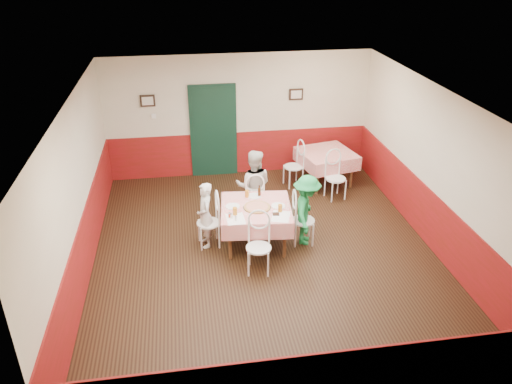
{
  "coord_description": "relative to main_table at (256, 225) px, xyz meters",
  "views": [
    {
      "loc": [
        -1.3,
        -7.32,
        4.96
      ],
      "look_at": [
        -0.11,
        0.32,
        1.05
      ],
      "focal_mm": 35.0,
      "sensor_mm": 36.0,
      "label": 1
    }
  ],
  "objects": [
    {
      "name": "pizza",
      "position": [
        0.01,
        -0.04,
        0.4
      ],
      "size": [
        0.51,
        0.51,
        0.03
      ],
      "primitive_type": "cylinder",
      "rotation": [
        0.0,
        0.0,
        -0.1
      ],
      "color": "#B74723",
      "rests_on": "main_table"
    },
    {
      "name": "ceiling",
      "position": [
        0.11,
        -0.32,
        2.42
      ],
      "size": [
        7.0,
        7.0,
        0.0
      ],
      "primitive_type": "plane",
      "color": "white",
      "rests_on": "back_wall"
    },
    {
      "name": "wainscot_left",
      "position": [
        -2.88,
        -0.32,
        0.12
      ],
      "size": [
        0.03,
        7.0,
        1.0
      ],
      "primitive_type": "cube",
      "color": "maroon",
      "rests_on": "ground"
    },
    {
      "name": "thermostat",
      "position": [
        -1.79,
        3.13,
        1.12
      ],
      "size": [
        0.1,
        0.03,
        0.1
      ],
      "primitive_type": "cube",
      "color": "white",
      "rests_on": "back_wall"
    },
    {
      "name": "menu_right",
      "position": [
        0.36,
        -0.41,
        0.39
      ],
      "size": [
        0.41,
        0.47,
        0.0
      ],
      "primitive_type": "cube",
      "rotation": [
        0.0,
        0.0,
        -0.31
      ],
      "color": "white",
      "rests_on": "main_table"
    },
    {
      "name": "shaker_c",
      "position": [
        -0.5,
        -0.31,
        0.43
      ],
      "size": [
        0.04,
        0.04,
        0.09
      ],
      "primitive_type": "cylinder",
      "rotation": [
        0.0,
        0.0,
        -0.1
      ],
      "color": "#B23319",
      "rests_on": "main_table"
    },
    {
      "name": "glass_b",
      "position": [
        0.38,
        -0.24,
        0.45
      ],
      "size": [
        0.08,
        0.08,
        0.13
      ],
      "primitive_type": "cylinder",
      "rotation": [
        0.0,
        0.0,
        -0.1
      ],
      "color": "#BF7219",
      "rests_on": "main_table"
    },
    {
      "name": "beer_bottle",
      "position": [
        0.12,
        0.38,
        0.48
      ],
      "size": [
        0.06,
        0.06,
        0.2
      ],
      "primitive_type": "cylinder",
      "rotation": [
        0.0,
        0.0,
        -0.1
      ],
      "color": "#381C0A",
      "rests_on": "main_table"
    },
    {
      "name": "second_table",
      "position": [
        1.95,
        2.27,
        0.0
      ],
      "size": [
        1.33,
        1.33,
        0.77
      ],
      "primitive_type": "cube",
      "rotation": [
        0.0,
        0.0,
        0.21
      ],
      "color": "red",
      "rests_on": "ground"
    },
    {
      "name": "diner_left",
      "position": [
        -0.9,
        0.09,
        0.24
      ],
      "size": [
        0.34,
        0.47,
        1.22
      ],
      "primitive_type": "imported",
      "rotation": [
        0.0,
        0.0,
        -1.47
      ],
      "color": "gray",
      "rests_on": "ground"
    },
    {
      "name": "diner_right",
      "position": [
        0.9,
        -0.09,
        0.29
      ],
      "size": [
        0.73,
        0.96,
        1.33
      ],
      "primitive_type": "imported",
      "rotation": [
        0.0,
        0.0,
        1.27
      ],
      "color": "gray",
      "rests_on": "ground"
    },
    {
      "name": "right_wall",
      "position": [
        3.11,
        -0.32,
        1.02
      ],
      "size": [
        0.1,
        7.0,
        2.8
      ],
      "primitive_type": "cube",
      "color": "beige",
      "rests_on": "ground"
    },
    {
      "name": "floor",
      "position": [
        0.11,
        -0.32,
        -0.38
      ],
      "size": [
        7.0,
        7.0,
        0.0
      ],
      "primitive_type": "plane",
      "color": "black",
      "rests_on": "ground"
    },
    {
      "name": "chair_left",
      "position": [
        -0.85,
        0.09,
        0.08
      ],
      "size": [
        0.45,
        0.45,
        0.9
      ],
      "primitive_type": null,
      "rotation": [
        0.0,
        0.0,
        -1.5
      ],
      "color": "white",
      "rests_on": "ground"
    },
    {
      "name": "chair_near",
      "position": [
        -0.09,
        -0.85,
        0.08
      ],
      "size": [
        0.49,
        0.49,
        0.9
      ],
      "primitive_type": null,
      "rotation": [
        0.0,
        0.0,
        -0.19
      ],
      "color": "white",
      "rests_on": "ground"
    },
    {
      "name": "glass_c",
      "position": [
        -0.1,
        0.4,
        0.45
      ],
      "size": [
        0.08,
        0.08,
        0.13
      ],
      "primitive_type": "cylinder",
      "rotation": [
        0.0,
        0.0,
        -0.1
      ],
      "color": "#BF7219",
      "rests_on": "main_table"
    },
    {
      "name": "wainscot_right",
      "position": [
        3.09,
        -0.32,
        0.12
      ],
      "size": [
        0.03,
        7.0,
        1.0
      ],
      "primitive_type": "cube",
      "color": "maroon",
      "rests_on": "ground"
    },
    {
      "name": "wainscot_back",
      "position": [
        0.11,
        3.17,
        0.12
      ],
      "size": [
        6.0,
        0.03,
        1.0
      ],
      "primitive_type": "cube",
      "color": "maroon",
      "rests_on": "ground"
    },
    {
      "name": "plate_right",
      "position": [
        0.39,
        -0.05,
        0.39
      ],
      "size": [
        0.27,
        0.27,
        0.01
      ],
      "primitive_type": "cylinder",
      "rotation": [
        0.0,
        0.0,
        -0.1
      ],
      "color": "white",
      "rests_on": "main_table"
    },
    {
      "name": "left_wall",
      "position": [
        -2.89,
        -0.32,
        1.02
      ],
      "size": [
        0.1,
        7.0,
        2.8
      ],
      "primitive_type": "cube",
      "color": "beige",
      "rests_on": "ground"
    },
    {
      "name": "door",
      "position": [
        -0.49,
        3.13,
        0.68
      ],
      "size": [
        0.96,
        0.06,
        2.1
      ],
      "primitive_type": "cube",
      "color": "black",
      "rests_on": "ground"
    },
    {
      "name": "chair_right",
      "position": [
        0.85,
        -0.09,
        0.08
      ],
      "size": [
        0.45,
        0.45,
        0.9
      ],
      "primitive_type": null,
      "rotation": [
        0.0,
        0.0,
        1.5
      ],
      "color": "white",
      "rests_on": "ground"
    },
    {
      "name": "main_table",
      "position": [
        0.0,
        0.0,
        0.0
      ],
      "size": [
        1.34,
        1.34,
        0.77
      ],
      "primitive_type": "cube",
      "rotation": [
        0.0,
        0.0,
        -0.1
      ],
      "color": "red",
      "rests_on": "ground"
    },
    {
      "name": "chair_second_b",
      "position": [
        1.95,
        1.52,
        0.08
      ],
      "size": [
        0.5,
        0.5,
        0.9
      ],
      "primitive_type": null,
      "rotation": [
        0.0,
        0.0,
        0.21
      ],
      "color": "white",
      "rests_on": "ground"
    },
    {
      "name": "front_wall",
      "position": [
        0.11,
        -3.82,
        1.02
      ],
      "size": [
        6.0,
        0.1,
        2.8
      ],
      "primitive_type": "cube",
      "color": "beige",
      "rests_on": "ground"
    },
    {
      "name": "shaker_a",
      "position": [
        -0.47,
        -0.35,
        0.43
      ],
      "size": [
        0.04,
        0.04,
        0.09
      ],
      "primitive_type": "cylinder",
      "rotation": [
        0.0,
        0.0,
        -0.1
      ],
      "color": "silver",
      "rests_on": "main_table"
    },
    {
      "name": "plate_far",
      "position": [
        0.03,
        0.39,
        0.39
      ],
      "size": [
        0.27,
        0.27,
        0.01
      ],
      "primitive_type": "cylinder",
      "rotation": [
        0.0,
        0.0,
        -0.1
      ],
      "color": "white",
      "rests_on": "main_table"
    },
    {
      "name": "chair_second_a",
      "position": [
        1.2,
        2.27,
        0.08
      ],
      "size": [
        0.5,
        0.5,
        0.9
      ],
      "primitive_type": null,
      "rotation": [
        0.0,
        0.0,
        -1.36
      ],
      "color": "white",
      "rests_on": "ground"
    },
    {
      "name": "back_wall",
      "position": [
        0.11,
        3.18,
        1.02
      ],
      "size": [
        6.0,
        0.1,
        2.8
      ],
      "primitive_type": "cube",
      "color": "beige",
      "rests_on": "ground"
    },
    {
      "name": "picture_left",
      "position": [
        -1.89,
        3.13,
        1.48
      ],
      "size": [
        0.32,
        0.03,
        0.26
      ],
      "primitive_type": "cube",
      "color": "black",
      "rests_on": "back_wall"
    },
    {
      "name": "plate_left",
      "position": [
        -0.41,
        0.06,
        0.39
      ],
      "size": [
        0.27,
        0.27,
        0.01
      ],
      "primitive_type": "cylinder",
      "rotation": [
        0.0,
        0.0,
        -0.1
      ],
      "color": "white",
      "rests_on": "main_table"
    },
    {
      "name": "glass_a",
      "position": [
        -0.4,
        -0.23,
        0.45
      ],
      "size": [
        0.08,
        0.08,
        0.14
      ],
      "primitive_type": "cylinder",
      "rotation": [
        0.0,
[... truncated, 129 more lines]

